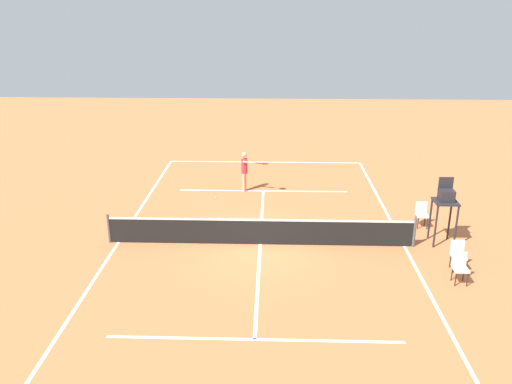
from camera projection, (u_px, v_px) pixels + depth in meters
ground_plane at (260, 244)px, 18.67m from camera, size 60.00×60.00×0.00m
court_lines at (260, 244)px, 18.67m from camera, size 10.26×20.53×0.01m
tennis_net at (260, 231)px, 18.50m from camera, size 10.86×0.10×1.07m
player_serving at (245, 168)px, 23.58m from camera, size 1.25×0.86×1.82m
tennis_ball at (216, 197)px, 23.07m from camera, size 0.07×0.07×0.07m
umpire_chair at (445, 201)px, 18.24m from camera, size 0.80×0.80×2.41m
courtside_chair_near at (460, 267)px, 15.96m from camera, size 0.44×0.46×0.95m
courtside_chair_mid at (422, 213)px, 19.99m from camera, size 0.44×0.46×0.95m
courtside_chair_far at (458, 254)px, 16.77m from camera, size 0.44×0.46×0.95m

